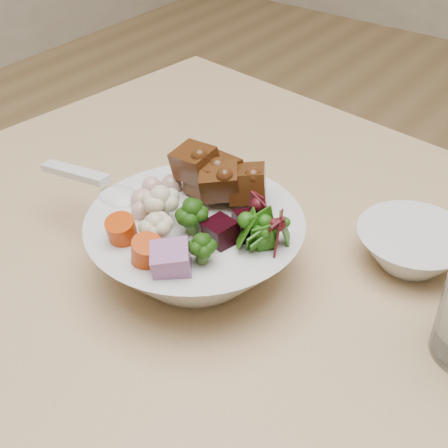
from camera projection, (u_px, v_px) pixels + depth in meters
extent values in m
cylinder|color=tan|center=(200.00, 250.00, 1.38)|extent=(0.06, 0.06, 0.72)
sphere|color=black|center=(193.00, 221.00, 0.65)|extent=(0.04, 0.04, 0.04)
sphere|color=beige|center=(161.00, 209.00, 0.66)|extent=(0.04, 0.04, 0.04)
cube|color=black|center=(249.00, 227.00, 0.65)|extent=(0.04, 0.04, 0.03)
cube|color=#93598D|center=(171.00, 261.00, 0.60)|extent=(0.05, 0.05, 0.04)
cylinder|color=#B22504|center=(122.00, 232.00, 0.64)|extent=(0.04, 0.04, 0.03)
sphere|color=tan|center=(143.00, 200.00, 0.69)|extent=(0.03, 0.03, 0.03)
ellipsoid|color=silver|center=(119.00, 198.00, 0.71)|extent=(0.06, 0.04, 0.02)
cube|color=silver|center=(75.00, 173.00, 0.74)|extent=(0.11, 0.02, 0.03)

